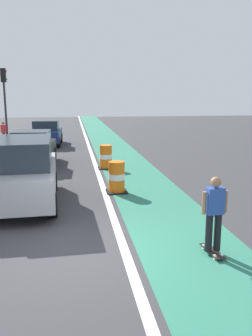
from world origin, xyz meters
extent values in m
plane|color=#38383A|center=(0.00, 0.00, 0.00)|extent=(100.00, 100.00, 0.00)
cube|color=#2D755B|center=(2.40, 12.00, 0.00)|extent=(2.50, 80.00, 0.01)
cube|color=silver|center=(0.90, 12.00, 0.01)|extent=(0.20, 80.00, 0.01)
cube|color=black|center=(2.73, -0.53, 0.07)|extent=(0.29, 0.82, 0.02)
cylinder|color=silver|center=(2.63, -0.28, 0.06)|extent=(0.05, 0.11, 0.11)
cylinder|color=silver|center=(2.78, -0.26, 0.06)|extent=(0.05, 0.11, 0.11)
cylinder|color=silver|center=(2.67, -0.79, 0.06)|extent=(0.05, 0.11, 0.11)
cylinder|color=silver|center=(2.83, -0.78, 0.06)|extent=(0.05, 0.11, 0.11)
cylinder|color=black|center=(2.63, -0.54, 0.49)|extent=(0.15, 0.15, 0.82)
cylinder|color=black|center=(2.83, -0.52, 0.49)|extent=(0.15, 0.15, 0.82)
cube|color=#2D4CA5|center=(2.73, -0.53, 1.18)|extent=(0.38, 0.25, 0.56)
cylinder|color=#9E7051|center=(2.49, -0.55, 1.15)|extent=(0.09, 0.09, 0.48)
cylinder|color=#9E7051|center=(2.97, -0.51, 1.15)|extent=(0.09, 0.09, 0.48)
sphere|color=#9E7051|center=(2.73, -0.53, 1.58)|extent=(0.22, 0.22, 0.22)
cube|color=#9EA0A5|center=(-1.64, 3.76, 0.79)|extent=(2.02, 4.67, 0.90)
cube|color=#232D38|center=(-1.64, 3.76, 1.64)|extent=(1.73, 2.91, 0.80)
cylinder|color=black|center=(-2.52, 5.15, 0.34)|extent=(0.31, 0.69, 0.68)
cylinder|color=black|center=(-0.88, 5.21, 0.34)|extent=(0.31, 0.69, 0.68)
cylinder|color=black|center=(-0.77, 2.36, 0.34)|extent=(0.31, 0.69, 0.68)
cube|color=black|center=(-2.06, 10.10, 0.70)|extent=(2.03, 4.18, 0.72)
cube|color=#232D38|center=(-2.07, 9.85, 1.38)|extent=(1.70, 1.79, 0.64)
cylinder|color=black|center=(-2.82, 11.40, 0.34)|extent=(0.31, 0.69, 0.68)
cylinder|color=black|center=(-1.19, 11.33, 0.34)|extent=(0.31, 0.69, 0.68)
cylinder|color=black|center=(-2.94, 8.86, 0.34)|extent=(0.31, 0.69, 0.68)
cylinder|color=black|center=(-1.30, 8.79, 0.34)|extent=(0.31, 0.69, 0.68)
cube|color=navy|center=(-1.89, 17.31, 0.70)|extent=(1.95, 4.15, 0.72)
cube|color=#232D38|center=(-1.89, 17.06, 1.38)|extent=(1.67, 1.77, 0.64)
cylinder|color=black|center=(-2.67, 18.60, 0.34)|extent=(0.30, 0.69, 0.68)
cylinder|color=black|center=(-1.03, 18.56, 0.34)|extent=(0.30, 0.69, 0.68)
cylinder|color=black|center=(-2.74, 16.06, 0.34)|extent=(0.30, 0.69, 0.68)
cylinder|color=black|center=(-1.10, 16.02, 0.34)|extent=(0.30, 0.69, 0.68)
cylinder|color=orange|center=(1.32, 4.66, 0.25)|extent=(0.56, 0.56, 0.42)
cylinder|color=white|center=(1.32, 4.66, 0.57)|extent=(0.57, 0.57, 0.21)
cylinder|color=orange|center=(1.32, 4.66, 0.88)|extent=(0.56, 0.56, 0.42)
cube|color=black|center=(1.32, 4.66, 0.02)|extent=(0.73, 0.73, 0.04)
cylinder|color=orange|center=(1.34, 8.83, 0.25)|extent=(0.56, 0.56, 0.42)
cylinder|color=white|center=(1.34, 8.83, 0.57)|extent=(0.57, 0.57, 0.21)
cylinder|color=orange|center=(1.34, 8.83, 0.88)|extent=(0.56, 0.56, 0.42)
cube|color=black|center=(1.34, 8.83, 0.02)|extent=(0.73, 0.73, 0.04)
cylinder|color=#2D2D2D|center=(-4.60, 17.95, 2.10)|extent=(0.14, 0.14, 4.20)
cube|color=black|center=(-4.60, 17.95, 4.65)|extent=(0.32, 0.32, 0.90)
sphere|color=red|center=(-4.43, 17.95, 4.91)|extent=(0.16, 0.16, 0.16)
sphere|color=green|center=(-4.43, 17.95, 4.39)|extent=(0.16, 0.16, 0.16)
cylinder|color=#33333D|center=(-4.78, 17.70, 0.43)|extent=(0.20, 0.20, 0.86)
cube|color=red|center=(-4.78, 17.70, 1.13)|extent=(0.34, 0.20, 0.54)
sphere|color=#9E7051|center=(-4.78, 17.70, 1.51)|extent=(0.20, 0.20, 0.20)
camera|label=1|loc=(-0.14, -7.19, 3.31)|focal=37.73mm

